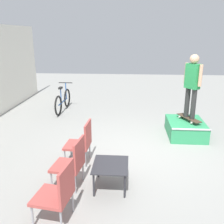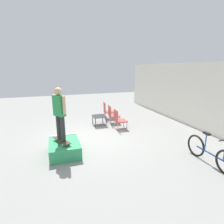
% 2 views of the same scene
% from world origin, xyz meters
% --- Properties ---
extents(ground_plane, '(24.00, 24.00, 0.00)m').
position_xyz_m(ground_plane, '(0.00, 0.00, 0.00)').
color(ground_plane, gray).
extents(skate_ramp_box, '(1.25, 0.96, 0.44)m').
position_xyz_m(skate_ramp_box, '(1.10, -1.22, 0.21)').
color(skate_ramp_box, '#339E60').
rests_on(skate_ramp_box, ground_plane).
extents(skateboard_on_ramp, '(0.85, 0.54, 0.07)m').
position_xyz_m(skateboard_on_ramp, '(1.13, -1.29, 0.50)').
color(skateboard_on_ramp, '#473828').
rests_on(skateboard_on_ramp, skate_ramp_box).
extents(person_skater, '(0.49, 0.38, 1.68)m').
position_xyz_m(person_skater, '(1.13, -1.29, 1.50)').
color(person_skater, '#2D2D2D').
rests_on(person_skater, skateboard_on_ramp).
extents(coffee_table, '(0.71, 0.63, 0.46)m').
position_xyz_m(coffee_table, '(-1.47, 0.64, 0.40)').
color(coffee_table, '#2D2D33').
rests_on(coffee_table, ground_plane).
extents(patio_chair_left, '(0.59, 0.59, 0.92)m').
position_xyz_m(patio_chair_left, '(-2.38, 1.33, 0.49)').
color(patio_chair_left, '#99999E').
rests_on(patio_chair_left, ground_plane).
extents(patio_chair_center, '(0.58, 0.58, 0.92)m').
position_xyz_m(patio_chair_center, '(-1.49, 1.33, 0.49)').
color(patio_chair_center, '#99999E').
rests_on(patio_chair_center, ground_plane).
extents(patio_chair_right, '(0.55, 0.55, 0.92)m').
position_xyz_m(patio_chair_right, '(-0.58, 1.33, 0.49)').
color(patio_chair_right, '#99999E').
rests_on(patio_chair_right, ground_plane).
extents(bicycle, '(1.80, 0.52, 0.97)m').
position_xyz_m(bicycle, '(3.12, 2.73, 0.37)').
color(bicycle, black).
rests_on(bicycle, ground_plane).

